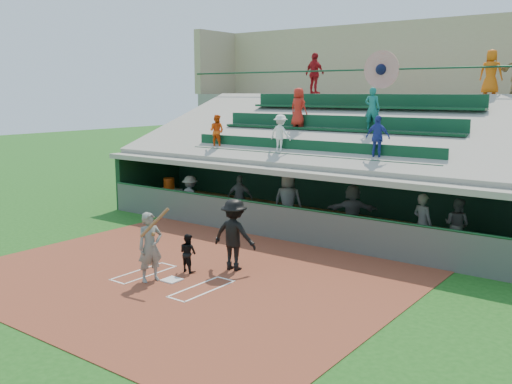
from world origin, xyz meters
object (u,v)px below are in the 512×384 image
Objects in this scene: white_table at (169,198)px; water_cooler at (169,183)px; home_plate at (172,280)px; batter_at_plate at (150,247)px; catcher at (188,253)px.

water_cooler is (-0.03, 0.04, 0.61)m from white_table.
home_plate is 9.30m from water_cooler.
catcher is (0.22, 1.12, -0.38)m from batter_at_plate.
batter_at_plate is (-0.40, -0.33, 0.87)m from home_plate.
home_plate is 1.01m from batter_at_plate.
white_table is (-6.18, 6.75, -0.48)m from batter_at_plate.
white_table is at bearing 132.45° from batter_at_plate.
batter_at_plate reaches higher than white_table.
water_cooler is at bearing -36.72° from catcher.
white_table reaches higher than home_plate.
water_cooler is (-6.60, 6.47, 1.00)m from home_plate.
water_cooler reaches higher than home_plate.
catcher is 1.15× the size of white_table.
home_plate is at bearing -44.42° from water_cooler.
catcher is 8.59m from water_cooler.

